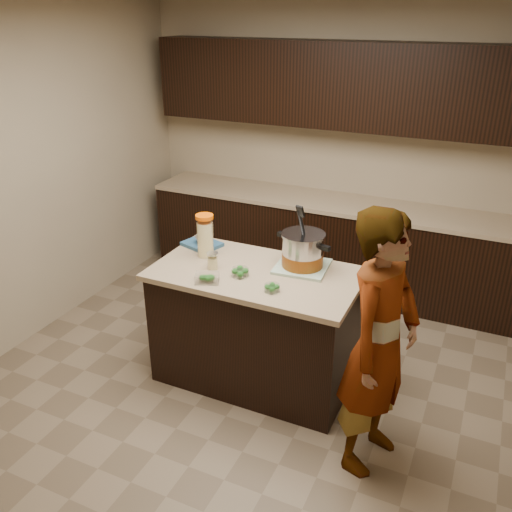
# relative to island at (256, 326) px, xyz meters

# --- Properties ---
(ground_plane) EXTENTS (4.00, 4.00, 0.00)m
(ground_plane) POSITION_rel_island_xyz_m (0.00, 0.00, -0.45)
(ground_plane) COLOR brown
(ground_plane) RESTS_ON ground
(room_shell) EXTENTS (4.04, 4.04, 2.72)m
(room_shell) POSITION_rel_island_xyz_m (0.00, 0.00, 1.26)
(room_shell) COLOR tan
(room_shell) RESTS_ON ground
(back_cabinets) EXTENTS (3.60, 0.63, 2.33)m
(back_cabinets) POSITION_rel_island_xyz_m (0.00, 1.74, 0.49)
(back_cabinets) COLOR black
(back_cabinets) RESTS_ON ground
(island) EXTENTS (1.46, 0.81, 0.90)m
(island) POSITION_rel_island_xyz_m (0.00, 0.00, 0.00)
(island) COLOR black
(island) RESTS_ON ground
(dish_towel) EXTENTS (0.39, 0.39, 0.02)m
(dish_towel) POSITION_rel_island_xyz_m (0.27, 0.19, 0.46)
(dish_towel) COLOR #598560
(dish_towel) RESTS_ON island
(stock_pot) EXTENTS (0.43, 0.38, 0.44)m
(stock_pot) POSITION_rel_island_xyz_m (0.27, 0.19, 0.57)
(stock_pot) COLOR #B7B7BC
(stock_pot) RESTS_ON dish_towel
(lemonade_pitcher) EXTENTS (0.17, 0.17, 0.32)m
(lemonade_pitcher) POSITION_rel_island_xyz_m (-0.45, 0.08, 0.60)
(lemonade_pitcher) COLOR #DECC88
(lemonade_pitcher) RESTS_ON island
(mason_jar) EXTENTS (0.10, 0.10, 0.13)m
(mason_jar) POSITION_rel_island_xyz_m (-0.30, -0.09, 0.51)
(mason_jar) COLOR #DECC88
(mason_jar) RESTS_ON island
(broccoli_tub_left) EXTENTS (0.14, 0.14, 0.06)m
(broccoli_tub_left) POSITION_rel_island_xyz_m (-0.07, -0.11, 0.47)
(broccoli_tub_left) COLOR silver
(broccoli_tub_left) RESTS_ON island
(broccoli_tub_right) EXTENTS (0.11, 0.11, 0.05)m
(broccoli_tub_right) POSITION_rel_island_xyz_m (0.22, -0.22, 0.47)
(broccoli_tub_right) COLOR silver
(broccoli_tub_right) RESTS_ON island
(broccoli_tub_rect) EXTENTS (0.19, 0.17, 0.06)m
(broccoli_tub_rect) POSITION_rel_island_xyz_m (-0.23, -0.28, 0.47)
(broccoli_tub_rect) COLOR silver
(broccoli_tub_rect) RESTS_ON island
(blue_tray) EXTENTS (0.33, 0.29, 0.10)m
(blue_tray) POSITION_rel_island_xyz_m (-0.56, 0.23, 0.48)
(blue_tray) COLOR navy
(blue_tray) RESTS_ON island
(person) EXTENTS (0.53, 0.68, 1.66)m
(person) POSITION_rel_island_xyz_m (0.98, -0.43, 0.38)
(person) COLOR gray
(person) RESTS_ON ground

